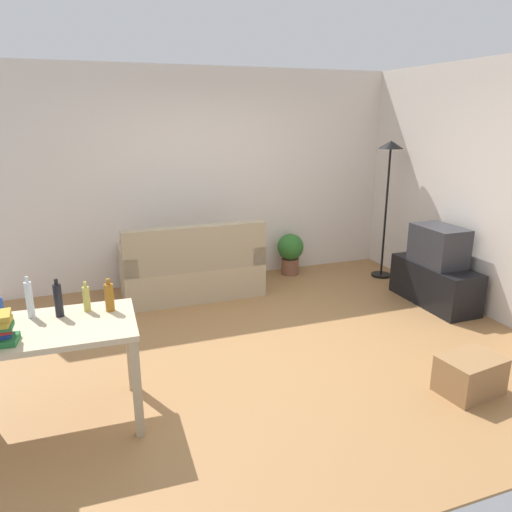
{
  "coord_description": "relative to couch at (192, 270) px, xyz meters",
  "views": [
    {
      "loc": [
        -1.49,
        -3.87,
        2.13
      ],
      "look_at": [
        0.1,
        0.5,
        0.75
      ],
      "focal_mm": 33.62,
      "sensor_mm": 36.0,
      "label": 1
    }
  ],
  "objects": [
    {
      "name": "ground_plane",
      "position": [
        0.33,
        -1.59,
        -0.32
      ],
      "size": [
        5.2,
        4.4,
        0.02
      ],
      "primitive_type": "cube",
      "color": "#9E7042"
    },
    {
      "name": "wall_rear",
      "position": [
        0.33,
        0.61,
        1.04
      ],
      "size": [
        5.2,
        0.1,
        2.7
      ],
      "primitive_type": "cube",
      "color": "silver",
      "rests_on": "ground_plane"
    },
    {
      "name": "wall_right",
      "position": [
        2.93,
        -1.59,
        1.04
      ],
      "size": [
        0.1,
        4.4,
        2.7
      ],
      "primitive_type": "cube",
      "color": "beige",
      "rests_on": "ground_plane"
    },
    {
      "name": "couch",
      "position": [
        0.0,
        0.0,
        0.0
      ],
      "size": [
        1.65,
        0.84,
        0.92
      ],
      "rotation": [
        0.0,
        0.0,
        3.14
      ],
      "color": "tan",
      "rests_on": "ground_plane"
    },
    {
      "name": "tv_stand",
      "position": [
        2.58,
        -1.24,
        -0.07
      ],
      "size": [
        0.44,
        1.1,
        0.48
      ],
      "rotation": [
        0.0,
        0.0,
        1.57
      ],
      "color": "black",
      "rests_on": "ground_plane"
    },
    {
      "name": "tv",
      "position": [
        2.59,
        -1.24,
        0.39
      ],
      "size": [
        0.41,
        0.6,
        0.44
      ],
      "rotation": [
        0.0,
        0.0,
        1.57
      ],
      "color": "#2D2D33",
      "rests_on": "tv_stand"
    },
    {
      "name": "torchiere_lamp",
      "position": [
        2.58,
        -0.19,
        1.1
      ],
      "size": [
        0.32,
        0.32,
        1.81
      ],
      "color": "black",
      "rests_on": "ground_plane"
    },
    {
      "name": "desk",
      "position": [
        -1.49,
        -2.2,
        0.34
      ],
      "size": [
        1.22,
        0.73,
        0.76
      ],
      "rotation": [
        0.0,
        0.0,
        -0.03
      ],
      "color": "#C6B28E",
      "rests_on": "ground_plane"
    },
    {
      "name": "potted_plant",
      "position": [
        1.44,
        0.31,
        0.02
      ],
      "size": [
        0.36,
        0.36,
        0.57
      ],
      "color": "brown",
      "rests_on": "ground_plane"
    },
    {
      "name": "storage_box",
      "position": [
        1.58,
        -2.88,
        -0.16
      ],
      "size": [
        0.52,
        0.4,
        0.3
      ],
      "primitive_type": "cube",
      "rotation": [
        0.0,
        0.0,
        0.13
      ],
      "color": "olive",
      "rests_on": "ground_plane"
    },
    {
      "name": "bottle_blue",
      "position": [
        -1.76,
        -2.05,
        0.55
      ],
      "size": [
        0.05,
        0.05,
        0.22
      ],
      "color": "#2347A3",
      "rests_on": "desk"
    },
    {
      "name": "bottle_clear",
      "position": [
        -1.58,
        -2.0,
        0.59
      ],
      "size": [
        0.05,
        0.05,
        0.3
      ],
      "color": "silver",
      "rests_on": "desk"
    },
    {
      "name": "bottle_dark",
      "position": [
        -1.39,
        -2.06,
        0.57
      ],
      "size": [
        0.06,
        0.06,
        0.28
      ],
      "color": "black",
      "rests_on": "desk"
    },
    {
      "name": "bottle_squat",
      "position": [
        -1.21,
        -2.02,
        0.55
      ],
      "size": [
        0.05,
        0.05,
        0.22
      ],
      "color": "#BCB24C",
      "rests_on": "desk"
    },
    {
      "name": "bottle_amber",
      "position": [
        -1.05,
        -2.07,
        0.56
      ],
      "size": [
        0.07,
        0.07,
        0.24
      ],
      "color": "#9E6019",
      "rests_on": "desk"
    }
  ]
}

